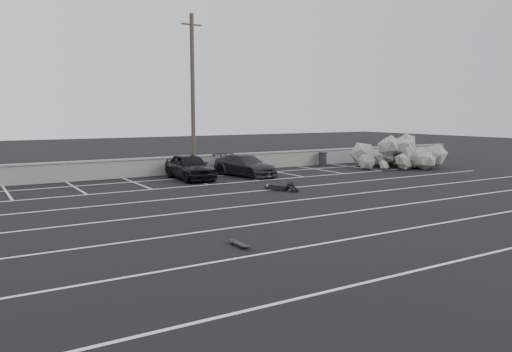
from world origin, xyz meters
TOP-DOWN VIEW (x-y plane):
  - ground at (0.00, 0.00)m, footprint 120.00×120.00m
  - seawall at (0.00, 14.00)m, footprint 50.00×0.45m
  - stall_lines at (-0.08, 4.41)m, footprint 36.00×20.05m
  - car_left at (0.99, 11.38)m, footprint 1.76×4.21m
  - car_right at (4.33, 11.14)m, footprint 2.62×4.55m
  - utility_pole at (2.05, 13.20)m, footprint 1.23×0.25m
  - trash_bin at (11.80, 13.37)m, footprint 0.77×0.77m
  - riprap_pile at (15.63, 9.93)m, footprint 6.40×4.90m
  - person at (2.99, 5.86)m, footprint 2.31×2.85m
  - skateboard at (-3.46, -2.07)m, footprint 0.23×0.77m

SIDE VIEW (x-z plane):
  - ground at x=0.00m, z-range 0.00..0.00m
  - stall_lines at x=-0.08m, z-range 0.00..0.01m
  - skateboard at x=-3.46m, z-range 0.03..0.12m
  - person at x=2.99m, z-range 0.00..0.46m
  - trash_bin at x=11.80m, z-range 0.01..0.93m
  - seawall at x=0.00m, z-range 0.02..1.08m
  - car_right at x=4.33m, z-range 0.00..1.24m
  - riprap_pile at x=15.63m, z-range -0.23..1.52m
  - car_left at x=0.99m, z-range 0.00..1.42m
  - utility_pole at x=2.05m, z-range 0.06..9.26m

